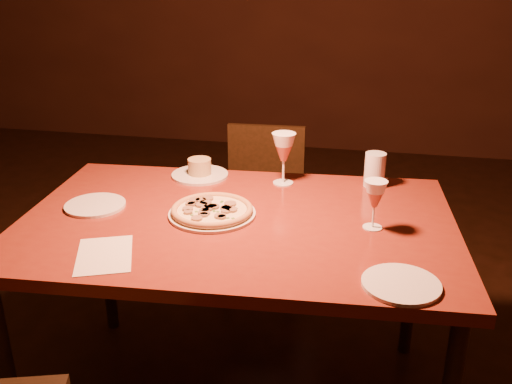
# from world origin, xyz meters

# --- Properties ---
(dining_table) EXTENTS (1.50, 1.02, 0.77)m
(dining_table) POSITION_xyz_m (0.28, 0.27, 0.70)
(dining_table) COLOR maroon
(dining_table) RESTS_ON floor
(chair_far) EXTENTS (0.41, 0.41, 0.81)m
(chair_far) POSITION_xyz_m (0.19, 1.18, 0.45)
(chair_far) COLOR black
(chair_far) RESTS_ON floor
(pizza_plate) EXTENTS (0.29, 0.29, 0.03)m
(pizza_plate) POSITION_xyz_m (0.19, 0.28, 0.79)
(pizza_plate) COLOR silver
(pizza_plate) RESTS_ON dining_table
(ramekin_saucer) EXTENTS (0.22, 0.22, 0.07)m
(ramekin_saucer) POSITION_xyz_m (0.04, 0.63, 0.79)
(ramekin_saucer) COLOR silver
(ramekin_saucer) RESTS_ON dining_table
(wine_glass_far) EXTENTS (0.09, 0.09, 0.20)m
(wine_glass_far) POSITION_xyz_m (0.38, 0.62, 0.87)
(wine_glass_far) COLOR #B75F4C
(wine_glass_far) RESTS_ON dining_table
(wine_glass_right) EXTENTS (0.07, 0.07, 0.16)m
(wine_glass_right) POSITION_xyz_m (0.72, 0.29, 0.85)
(wine_glass_right) COLOR #B75F4C
(wine_glass_right) RESTS_ON dining_table
(water_tumbler) EXTENTS (0.08, 0.08, 0.13)m
(water_tumbler) POSITION_xyz_m (0.72, 0.66, 0.84)
(water_tumbler) COLOR silver
(water_tumbler) RESTS_ON dining_table
(side_plate_left) EXTENTS (0.21, 0.21, 0.01)m
(side_plate_left) POSITION_xyz_m (-0.23, 0.26, 0.78)
(side_plate_left) COLOR silver
(side_plate_left) RESTS_ON dining_table
(side_plate_near) EXTENTS (0.21, 0.21, 0.01)m
(side_plate_near) POSITION_xyz_m (0.80, -0.05, 0.78)
(side_plate_near) COLOR silver
(side_plate_near) RESTS_ON dining_table
(menu_card) EXTENTS (0.23, 0.27, 0.00)m
(menu_card) POSITION_xyz_m (-0.04, -0.06, 0.77)
(menu_card) COLOR silver
(menu_card) RESTS_ON dining_table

